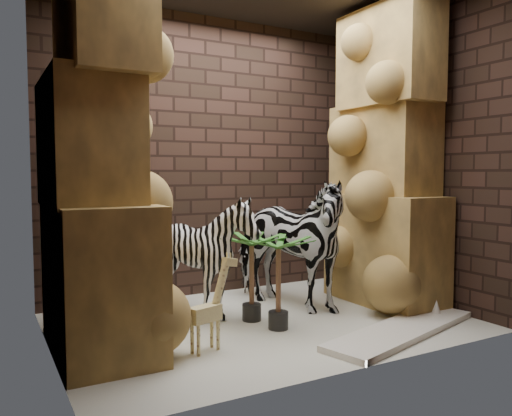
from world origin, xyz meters
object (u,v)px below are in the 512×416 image
zebra_left (204,263)px  palm_front (252,277)px  palm_back (278,282)px  giraffe_toy (205,303)px  surfboard (402,330)px  zebra_right (285,232)px

zebra_left → palm_front: 0.45m
zebra_left → palm_back: (0.43, -0.59, -0.11)m
palm_front → palm_back: size_ratio=0.99×
giraffe_toy → palm_back: size_ratio=0.92×
giraffe_toy → palm_front: bearing=21.3°
surfboard → zebra_right: bearing=95.6°
zebra_right → zebra_left: (-0.84, 0.04, -0.24)m
giraffe_toy → palm_front: (0.68, 0.54, 0.03)m
palm_front → surfboard: size_ratio=0.46×
zebra_left → palm_back: 0.73m
giraffe_toy → palm_back: (0.76, 0.21, 0.03)m
giraffe_toy → palm_back: 0.79m
zebra_right → zebra_left: zebra_right is taller
zebra_right → palm_back: (-0.41, -0.54, -0.35)m
palm_front → surfboard: 1.35m
zebra_left → surfboard: 1.80m
zebra_right → surfboard: bearing=-87.8°
giraffe_toy → palm_back: bearing=-1.6°
palm_back → surfboard: size_ratio=0.46×
giraffe_toy → surfboard: bearing=-30.3°
palm_back → zebra_right: bearing=53.1°
zebra_right → palm_back: 0.76m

